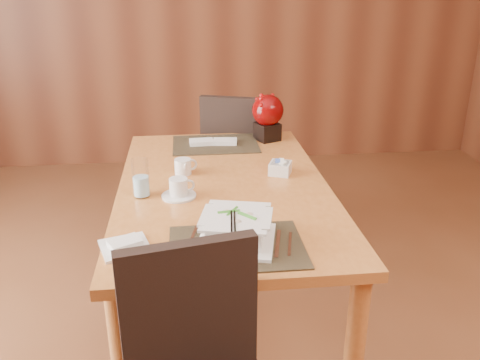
{
  "coord_description": "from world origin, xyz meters",
  "views": [
    {
      "loc": [
        -0.15,
        -1.43,
        1.6
      ],
      "look_at": [
        0.04,
        0.35,
        0.87
      ],
      "focal_mm": 38.0,
      "sensor_mm": 36.0,
      "label": 1
    }
  ],
  "objects": [
    {
      "name": "berry_decor",
      "position": [
        0.29,
        1.21,
        0.89
      ],
      "size": [
        0.17,
        0.17,
        0.25
      ],
      "rotation": [
        0.0,
        0.0,
        0.41
      ],
      "color": "black",
      "rests_on": "dining_table"
    },
    {
      "name": "sugar_caddy",
      "position": [
        0.27,
        0.69,
        0.78
      ],
      "size": [
        0.12,
        0.12,
        0.06
      ],
      "primitive_type": "cube",
      "rotation": [
        0.0,
        0.0,
        -0.39
      ],
      "color": "white",
      "rests_on": "dining_table"
    },
    {
      "name": "far_chair",
      "position": [
        0.17,
        1.48,
        0.54
      ],
      "size": [
        0.56,
        0.56,
        0.95
      ],
      "rotation": [
        0.0,
        0.0,
        2.83
      ],
      "color": "black",
      "rests_on": "ground"
    },
    {
      "name": "soup_setting",
      "position": [
        0.0,
        0.08,
        0.8
      ],
      "size": [
        0.3,
        0.3,
        0.1
      ],
      "rotation": [
        0.0,
        0.0,
        -0.23
      ],
      "color": "white",
      "rests_on": "dining_table"
    },
    {
      "name": "placemat_near",
      "position": [
        0.0,
        0.05,
        0.75
      ],
      "size": [
        0.45,
        0.33,
        0.01
      ],
      "primitive_type": "cube",
      "color": "black",
      "rests_on": "dining_table"
    },
    {
      "name": "creamer_jug",
      "position": [
        -0.17,
        0.74,
        0.79
      ],
      "size": [
        0.12,
        0.12,
        0.07
      ],
      "primitive_type": null,
      "rotation": [
        0.0,
        0.0,
        0.3
      ],
      "color": "white",
      "rests_on": "dining_table"
    },
    {
      "name": "water_glass",
      "position": [
        -0.34,
        0.51,
        0.83
      ],
      "size": [
        0.08,
        0.08,
        0.16
      ],
      "primitive_type": "cylinder",
      "rotation": [
        0.0,
        0.0,
        0.21
      ],
      "color": "silver",
      "rests_on": "dining_table"
    },
    {
      "name": "bread_plate",
      "position": [
        -0.37,
        0.08,
        0.76
      ],
      "size": [
        0.19,
        0.19,
        0.01
      ],
      "primitive_type": "cube",
      "rotation": [
        0.0,
        0.0,
        0.31
      ],
      "color": "white",
      "rests_on": "dining_table"
    },
    {
      "name": "napkins_far",
      "position": [
        -0.0,
        1.15,
        0.77
      ],
      "size": [
        0.25,
        0.1,
        0.02
      ],
      "primitive_type": null,
      "rotation": [
        0.0,
        0.0,
        -0.05
      ],
      "color": "silver",
      "rests_on": "dining_table"
    },
    {
      "name": "coffee_cup",
      "position": [
        -0.19,
        0.49,
        0.78
      ],
      "size": [
        0.14,
        0.14,
        0.08
      ],
      "rotation": [
        0.0,
        0.0,
        0.12
      ],
      "color": "white",
      "rests_on": "dining_table"
    },
    {
      "name": "placemat_far",
      "position": [
        0.0,
        1.15,
        0.75
      ],
      "size": [
        0.45,
        0.33,
        0.01
      ],
      "primitive_type": "cube",
      "color": "black",
      "rests_on": "dining_table"
    },
    {
      "name": "dining_table",
      "position": [
        0.0,
        0.6,
        0.65
      ],
      "size": [
        0.9,
        1.5,
        0.75
      ],
      "color": "#C37536",
      "rests_on": "ground"
    }
  ]
}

